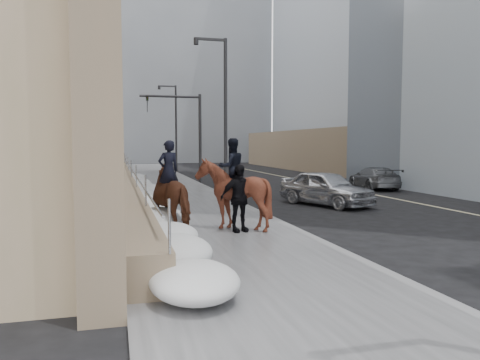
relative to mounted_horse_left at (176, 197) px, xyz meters
name	(u,v)px	position (x,y,z in m)	size (l,w,h in m)	color
ground	(244,269)	(0.98, -3.72, -1.18)	(140.00, 140.00, 0.00)	black
sidewalk	(180,206)	(0.98, 6.28, -1.12)	(5.00, 80.00, 0.12)	#49494B
curb	(241,204)	(3.60, 6.28, -1.12)	(0.24, 80.00, 0.12)	slate
lane_line	(399,200)	(11.48, 6.28, -1.18)	(0.15, 70.00, 0.01)	#BFB78C
limestone_building	(66,36)	(-4.28, 16.25, 7.72)	(6.10, 44.00, 18.00)	tan
bg_building_mid	(160,65)	(4.98, 56.28, 12.82)	(30.00, 12.00, 28.00)	slate
bg_building_far	(93,99)	(-5.02, 68.28, 8.82)	(24.00, 12.00, 20.00)	gray
streetlight_mid	(222,106)	(3.72, 10.28, 3.40)	(1.71, 0.24, 8.00)	#2D2D30
streetlight_far	(174,123)	(3.72, 30.28, 3.40)	(1.71, 0.24, 8.00)	#2D2D30
traffic_signal	(186,124)	(3.05, 18.28, 2.82)	(4.10, 0.22, 6.00)	#2D2D30
snow_bank	(149,203)	(-0.44, 4.39, -0.71)	(1.70, 18.10, 0.76)	silver
mounted_horse_left	(176,197)	(0.00, 0.00, 0.00)	(1.82, 2.58, 2.66)	#432114
mounted_horse_right	(232,191)	(1.72, 0.23, 0.10)	(2.06, 2.23, 2.72)	#4C2215
pedestrian	(239,198)	(1.80, -0.21, -0.08)	(1.15, 0.48, 1.97)	black
car_silver	(326,188)	(7.16, 5.28, -0.42)	(1.80, 4.48, 1.53)	silver
car_grey	(374,178)	(13.19, 11.40, -0.53)	(1.82, 4.48, 1.30)	slate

